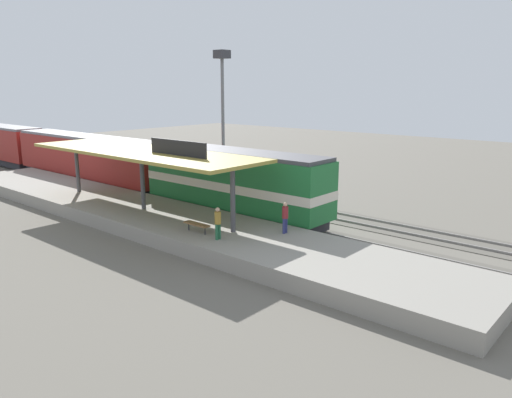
% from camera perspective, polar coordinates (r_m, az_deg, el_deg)
% --- Properties ---
extents(ground_plane, '(120.00, 120.00, 0.00)m').
position_cam_1_polar(ground_plane, '(37.16, -4.64, -0.57)').
color(ground_plane, '#666056').
extents(track_near, '(3.20, 110.00, 0.16)m').
position_cam_1_polar(track_near, '(35.82, -6.92, -1.09)').
color(track_near, '#565249').
rests_on(track_near, ground).
extents(track_far, '(3.20, 110.00, 0.16)m').
position_cam_1_polar(track_far, '(38.97, -1.93, 0.15)').
color(track_far, '#565249').
rests_on(track_far, ground).
extents(platform, '(6.00, 44.00, 0.90)m').
position_cam_1_polar(platform, '(32.90, -12.85, -1.83)').
color(platform, gray).
rests_on(platform, ground).
extents(station_canopy, '(5.20, 18.00, 4.70)m').
position_cam_1_polar(station_canopy, '(32.06, -13.12, 5.22)').
color(station_canopy, '#47474C').
rests_on(station_canopy, platform).
extents(platform_bench, '(0.44, 1.70, 0.50)m').
position_cam_1_polar(platform_bench, '(26.86, -6.91, -2.95)').
color(platform_bench, '#333338').
rests_on(platform_bench, platform).
extents(locomotive, '(2.93, 14.43, 4.44)m').
position_cam_1_polar(locomotive, '(32.73, -2.67, 1.93)').
color(locomotive, '#28282D').
rests_on(locomotive, track_near).
extents(passenger_carriage_front, '(2.90, 20.00, 4.24)m').
position_cam_1_polar(passenger_carriage_front, '(46.82, -18.95, 4.45)').
color(passenger_carriage_front, '#28282D').
rests_on(passenger_carriage_front, track_near).
extents(light_mast, '(1.10, 1.10, 11.70)m').
position_cam_1_polar(light_mast, '(43.69, -3.92, 12.57)').
color(light_mast, slate).
rests_on(light_mast, ground).
extents(person_waiting, '(0.34, 0.34, 1.71)m').
position_cam_1_polar(person_waiting, '(25.37, -4.46, -2.64)').
color(person_waiting, '#23603D').
rests_on(person_waiting, platform).
extents(person_walking, '(0.34, 0.34, 1.71)m').
position_cam_1_polar(person_walking, '(26.43, 3.40, -1.99)').
color(person_walking, navy).
rests_on(person_walking, platform).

